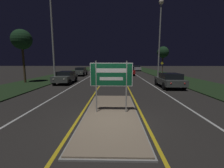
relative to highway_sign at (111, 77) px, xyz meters
The scene contains 23 objects.
ground_plane 2.02m from the highway_sign, 90.00° to the right, with size 160.00×160.00×0.00m, color #282623.
median_island 1.78m from the highway_sign, 90.00° to the left, with size 2.54×7.09×0.10m.
verge_left 21.43m from the highway_sign, 116.42° to the left, with size 5.00×100.00×0.08m.
verge_right 21.43m from the highway_sign, 63.58° to the left, with size 5.00×100.00×0.08m.
centre_line_yellow_left 24.24m from the highway_sign, 93.47° to the left, with size 0.12×70.00×0.01m.
centre_line_yellow_right 24.24m from the highway_sign, 86.53° to the left, with size 0.12×70.00×0.01m.
lane_line_white_left 24.55m from the highway_sign, 99.88° to the left, with size 0.12×70.00×0.01m.
lane_line_white_right 24.55m from the highway_sign, 80.12° to the left, with size 0.12×70.00×0.01m.
edge_line_white_left 25.24m from the highway_sign, 106.62° to the left, with size 0.10×70.00×0.01m.
edge_line_white_right 25.24m from the highway_sign, 73.38° to the left, with size 0.10×70.00×0.01m.
highway_sign is the anchor object (origin of this frame).
streetlight_left_near 12.26m from the highway_sign, 124.97° to the left, with size 0.53×0.53×10.42m.
streetlight_right_near 16.29m from the highway_sign, 66.27° to the left, with size 0.63×0.63×10.56m.
car_receding_0 9.49m from the highway_sign, 54.25° to the left, with size 2.02×4.13×1.41m.
car_receding_1 21.46m from the highway_sign, 82.42° to the left, with size 1.89×4.40×1.55m.
car_receding_2 35.04m from the highway_sign, 80.01° to the left, with size 1.94×4.67×1.52m.
car_receding_3 44.55m from the highway_sign, 82.46° to the left, with size 1.85×4.33×1.43m.
car_approaching_0 11.82m from the highway_sign, 118.54° to the left, with size 1.91×4.43×1.39m.
car_approaching_1 20.95m from the highway_sign, 106.91° to the left, with size 1.88×4.38×1.44m.
car_approaching_2 35.86m from the highway_sign, 98.83° to the left, with size 2.00×4.78×1.40m.
warning_sign 23.43m from the highway_sign, 67.38° to the left, with size 0.60×0.06×2.42m.
roadside_palm_left 15.01m from the highway_sign, 135.40° to the left, with size 2.24×2.24×6.05m.
roadside_palm_right 26.62m from the highway_sign, 67.85° to the left, with size 2.34×2.34×5.52m.
Camera 1 is at (0.18, -6.12, 2.53)m, focal length 24.00 mm.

